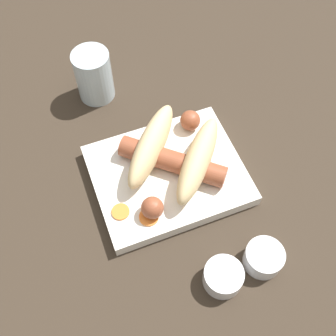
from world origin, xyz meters
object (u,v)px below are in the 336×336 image
object	(u,v)px
condiment_cup_near	(223,277)
condiment_cup_far	(263,258)
food_tray	(168,175)
bread_roll	(174,152)
drink_glass	(94,76)
sausage	(172,161)

from	to	relation	value
condiment_cup_near	condiment_cup_far	distance (m)	0.06
food_tray	bread_roll	world-z (taller)	bread_roll
food_tray	condiment_cup_near	world-z (taller)	condiment_cup_near
drink_glass	sausage	bearing A→B (deg)	107.41
food_tray	condiment_cup_near	size ratio (longest dim) A/B	4.21
food_tray	sausage	bearing A→B (deg)	-151.17
sausage	bread_roll	bearing A→B (deg)	-129.16
food_tray	drink_glass	size ratio (longest dim) A/B	2.47
bread_roll	drink_glass	bearing A→B (deg)	-70.52
drink_glass	bread_roll	bearing A→B (deg)	109.48
sausage	condiment_cup_far	world-z (taller)	sausage
food_tray	drink_glass	distance (m)	0.22
condiment_cup_near	condiment_cup_far	bearing A→B (deg)	-176.42
bread_roll	condiment_cup_far	world-z (taller)	bread_roll
bread_roll	sausage	distance (m)	0.01
food_tray	sausage	size ratio (longest dim) A/B	1.45
sausage	condiment_cup_far	distance (m)	0.19
condiment_cup_far	sausage	bearing A→B (deg)	-69.88
sausage	drink_glass	bearing A→B (deg)	-72.59
bread_roll	drink_glass	xyz separation A→B (m)	(0.07, -0.20, -0.00)
sausage	drink_glass	size ratio (longest dim) A/B	1.70
food_tray	condiment_cup_near	xyz separation A→B (m)	(-0.01, 0.18, 0.00)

